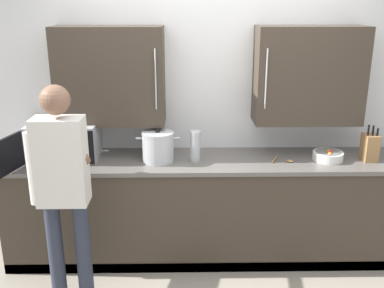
% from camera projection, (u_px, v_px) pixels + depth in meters
% --- Properties ---
extents(back_wall_tiled, '(3.75, 0.44, 2.63)m').
position_uv_depth(back_wall_tiled, '(209.00, 94.00, 3.82)').
color(back_wall_tiled, white).
rests_on(back_wall_tiled, ground_plane).
extents(counter_unit, '(3.46, 0.63, 0.90)m').
position_uv_depth(counter_unit, '(209.00, 208.00, 3.83)').
color(counter_unit, '#3D3328').
rests_on(counter_unit, ground_plane).
extents(microwave_oven, '(0.68, 0.75, 0.30)m').
position_uv_depth(microwave_oven, '(59.00, 142.00, 3.66)').
color(microwave_oven, '#B7BABF').
rests_on(microwave_oven, counter_unit).
extents(thermos_flask, '(0.09, 0.09, 0.26)m').
position_uv_depth(thermos_flask, '(195.00, 146.00, 3.61)').
color(thermos_flask, '#B7BABF').
rests_on(thermos_flask, counter_unit).
extents(knife_block, '(0.11, 0.15, 0.31)m').
position_uv_depth(knife_block, '(370.00, 147.00, 3.64)').
color(knife_block, '#A37547').
rests_on(knife_block, counter_unit).
extents(wooden_spoon, '(0.20, 0.18, 0.02)m').
position_uv_depth(wooden_spoon, '(283.00, 160.00, 3.65)').
color(wooden_spoon, '#A37547').
rests_on(wooden_spoon, counter_unit).
extents(stock_pot, '(0.36, 0.26, 0.28)m').
position_uv_depth(stock_pot, '(158.00, 147.00, 3.61)').
color(stock_pot, '#B7BABF').
rests_on(stock_pot, counter_unit).
extents(fruit_bowl, '(0.25, 0.25, 0.10)m').
position_uv_depth(fruit_bowl, '(328.00, 155.00, 3.66)').
color(fruit_bowl, white).
rests_on(fruit_bowl, counter_unit).
extents(person_figure, '(0.44, 0.52, 1.66)m').
position_uv_depth(person_figure, '(62.00, 181.00, 3.03)').
color(person_figure, '#282D3D').
rests_on(person_figure, ground_plane).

